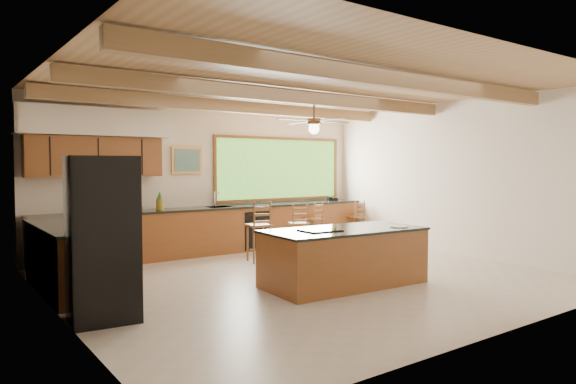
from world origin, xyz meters
TOP-DOWN VIEW (x-y plane):
  - ground at (0.00, 0.00)m, footprint 7.20×7.20m
  - room_shell at (-0.17, 0.65)m, footprint 7.27×6.54m
  - counter_run at (-0.82, 2.52)m, footprint 7.12×3.10m
  - island at (0.13, -0.67)m, footprint 2.44×1.26m
  - refrigerator at (-3.22, -0.35)m, footprint 0.79×0.77m
  - bar_stool_a at (0.10, 1.54)m, footprint 0.46×0.46m
  - bar_stool_b at (2.04, 2.40)m, footprint 0.42×0.42m
  - bar_stool_c at (1.19, 1.79)m, footprint 0.47×0.47m
  - bar_stool_d at (3.30, 2.40)m, footprint 0.37×0.37m

SIDE VIEW (x-z plane):
  - ground at x=0.00m, z-range 0.00..0.00m
  - island at x=0.13m, z-range -0.01..0.84m
  - counter_run at x=-0.82m, z-range -0.17..1.10m
  - bar_stool_d at x=3.30m, z-range 0.09..1.02m
  - bar_stool_b at x=2.04m, z-range 0.09..1.07m
  - bar_stool_c at x=1.19m, z-range 0.09..1.09m
  - bar_stool_a at x=0.10m, z-range 0.10..1.20m
  - refrigerator at x=-3.22m, z-range 0.00..1.85m
  - room_shell at x=-0.17m, z-range 0.70..3.72m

